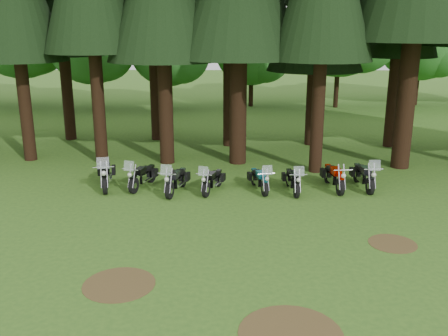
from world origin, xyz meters
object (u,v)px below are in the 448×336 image
Objects in this scene: motorcycle_3 at (212,181)px; motorcycle_7 at (364,176)px; motorcycle_6 at (334,178)px; motorcycle_4 at (259,180)px; motorcycle_0 at (106,175)px; motorcycle_2 at (176,181)px; motorcycle_1 at (142,177)px; motorcycle_5 at (293,181)px.

motorcycle_3 is 5.92m from motorcycle_7.
motorcycle_3 is at bearing 178.42° from motorcycle_6.
motorcycle_0 is at bearing 163.28° from motorcycle_4.
motorcycle_2 reaches higher than motorcycle_6.
motorcycle_1 is at bearing 162.50° from motorcycle_4.
motorcycle_1 is 0.95× the size of motorcycle_6.
motorcycle_6 is at bearing -11.26° from motorcycle_0.
motorcycle_0 reaches higher than motorcycle_1.
motorcycle_6 is 1.19m from motorcycle_7.
motorcycle_7 is at bearing 17.86° from motorcycle_2.
motorcycle_4 is at bearing 14.13° from motorcycle_1.
motorcycle_2 is 4.45m from motorcycle_5.
motorcycle_7 is (7.28, 0.64, 0.01)m from motorcycle_2.
motorcycle_5 is (4.45, 0.14, -0.03)m from motorcycle_2.
motorcycle_5 is at bearing -20.04° from motorcycle_4.
motorcycle_0 is 10.10m from motorcycle_7.
motorcycle_5 is 0.90× the size of motorcycle_7.
motorcycle_7 is at bearing -10.63° from motorcycle_0.
motorcycle_6 is at bearing 8.36° from motorcycle_5.
motorcycle_2 is (2.82, -0.58, -0.04)m from motorcycle_0.
motorcycle_3 is 1.82m from motorcycle_4.
motorcycle_2 is at bearing 171.19° from motorcycle_4.
motorcycle_0 reaches higher than motorcycle_2.
motorcycle_2 reaches higher than motorcycle_5.
motorcycle_7 is at bearing -1.39° from motorcycle_6.
motorcycle_4 is at bearing 17.87° from motorcycle_2.
motorcycle_5 is at bearing 18.60° from motorcycle_3.
motorcycle_0 is 1.20× the size of motorcycle_4.
motorcycle_1 is 1.03× the size of motorcycle_5.
motorcycle_7 reaches higher than motorcycle_3.
motorcycle_2 is at bearing 176.80° from motorcycle_5.
motorcycle_5 reaches higher than motorcycle_3.
motorcycle_5 is at bearing 14.67° from motorcycle_2.
motorcycle_1 is 0.96× the size of motorcycle_2.
motorcycle_5 is 2.87m from motorcycle_7.
motorcycle_7 is at bearing 23.30° from motorcycle_3.
motorcycle_2 is 7.31m from motorcycle_7.
motorcycle_1 is 1.08× the size of motorcycle_3.
motorcycle_1 is 1.05× the size of motorcycle_4.
motorcycle_2 is 0.97× the size of motorcycle_7.
motorcycle_1 is 5.85m from motorcycle_5.
motorcycle_3 is 0.86× the size of motorcycle_7.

